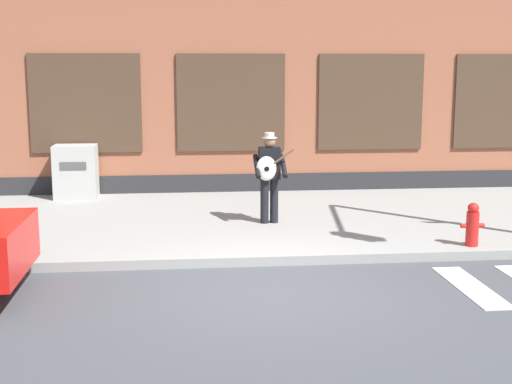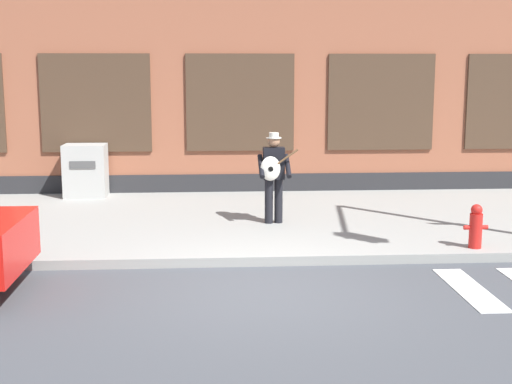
{
  "view_description": "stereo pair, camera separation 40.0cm",
  "coord_description": "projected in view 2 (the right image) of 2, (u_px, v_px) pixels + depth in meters",
  "views": [
    {
      "loc": [
        -1.08,
        -9.02,
        2.94
      ],
      "look_at": [
        0.0,
        1.56,
        1.09
      ],
      "focal_mm": 50.0,
      "sensor_mm": 36.0,
      "label": 1
    },
    {
      "loc": [
        -0.68,
        -9.05,
        2.94
      ],
      "look_at": [
        0.0,
        1.56,
        1.09
      ],
      "focal_mm": 50.0,
      "sensor_mm": 36.0,
      "label": 2
    }
  ],
  "objects": [
    {
      "name": "sidewalk",
      "position": [
        247.0,
        221.0,
        13.53
      ],
      "size": [
        28.0,
        5.8,
        0.15
      ],
      "color": "gray",
      "rests_on": "ground"
    },
    {
      "name": "ground_plane",
      "position": [
        263.0,
        293.0,
        9.45
      ],
      "size": [
        160.0,
        160.0,
        0.0
      ],
      "primitive_type": "plane",
      "color": "#424449"
    },
    {
      "name": "busker",
      "position": [
        273.0,
        172.0,
        12.85
      ],
      "size": [
        0.71,
        0.52,
        1.65
      ],
      "color": "black",
      "rests_on": "sidewalk"
    },
    {
      "name": "building_backdrop",
      "position": [
        237.0,
        42.0,
        17.74
      ],
      "size": [
        28.0,
        4.06,
        7.16
      ],
      "color": "#99563D",
      "rests_on": "ground"
    },
    {
      "name": "utility_box",
      "position": [
        86.0,
        171.0,
        15.61
      ],
      "size": [
        0.91,
        0.69,
        1.15
      ],
      "color": "#ADADA8",
      "rests_on": "sidewalk"
    },
    {
      "name": "fire_hydrant",
      "position": [
        476.0,
        226.0,
        11.17
      ],
      "size": [
        0.38,
        0.2,
        0.7
      ],
      "color": "red",
      "rests_on": "sidewalk"
    }
  ]
}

